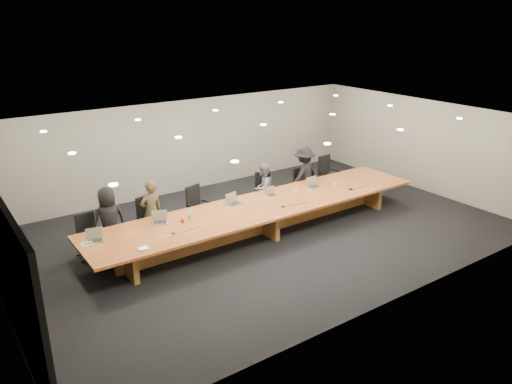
% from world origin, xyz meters
% --- Properties ---
extents(ground, '(12.00, 12.00, 0.00)m').
position_xyz_m(ground, '(0.00, 0.00, 0.00)').
color(ground, black).
rests_on(ground, ground).
extents(back_wall, '(12.00, 0.02, 2.80)m').
position_xyz_m(back_wall, '(0.00, 4.00, 1.40)').
color(back_wall, '#B1ADA1').
rests_on(back_wall, ground).
extents(conference_table, '(9.00, 1.80, 0.75)m').
position_xyz_m(conference_table, '(0.00, 0.00, 0.52)').
color(conference_table, '#954920').
rests_on(conference_table, ground).
extents(chair_far_left, '(0.52, 0.52, 1.03)m').
position_xyz_m(chair_far_left, '(-3.97, 1.16, 0.51)').
color(chair_far_left, black).
rests_on(chair_far_left, ground).
extents(chair_left, '(0.73, 0.73, 1.12)m').
position_xyz_m(chair_left, '(-2.46, 1.19, 0.56)').
color(chair_left, black).
rests_on(chair_left, ground).
extents(chair_mid_left, '(0.66, 0.66, 1.08)m').
position_xyz_m(chair_mid_left, '(-1.10, 1.30, 0.54)').
color(chair_mid_left, black).
rests_on(chair_mid_left, ground).
extents(chair_mid_right, '(0.69, 0.69, 1.07)m').
position_xyz_m(chair_mid_right, '(0.97, 1.25, 0.54)').
color(chair_mid_right, black).
rests_on(chair_mid_right, ground).
extents(chair_right, '(0.60, 0.60, 1.01)m').
position_xyz_m(chair_right, '(2.26, 1.15, 0.51)').
color(chair_right, black).
rests_on(chair_right, ground).
extents(chair_far_right, '(0.63, 0.63, 1.14)m').
position_xyz_m(chair_far_right, '(3.45, 1.32, 0.57)').
color(chair_far_right, black).
rests_on(chair_far_right, ground).
extents(person_a, '(0.78, 0.52, 1.57)m').
position_xyz_m(person_a, '(-3.50, 1.14, 0.79)').
color(person_a, black).
rests_on(person_a, ground).
extents(person_b, '(0.61, 0.44, 1.55)m').
position_xyz_m(person_b, '(-2.47, 1.12, 0.77)').
color(person_b, '#3F3822').
rests_on(person_b, ground).
extents(person_c, '(0.83, 0.74, 1.41)m').
position_xyz_m(person_c, '(0.82, 1.14, 0.70)').
color(person_c, slate).
rests_on(person_c, ground).
extents(person_d, '(1.17, 0.84, 1.63)m').
position_xyz_m(person_d, '(2.27, 1.12, 0.81)').
color(person_d, black).
rests_on(person_d, ground).
extents(laptop_a, '(0.38, 0.31, 0.27)m').
position_xyz_m(laptop_a, '(-4.09, 0.29, 0.88)').
color(laptop_a, tan).
rests_on(laptop_a, conference_table).
extents(laptop_b, '(0.42, 0.37, 0.27)m').
position_xyz_m(laptop_b, '(-2.58, 0.41, 0.89)').
color(laptop_b, '#B9A88D').
rests_on(laptop_b, conference_table).
extents(laptop_c, '(0.41, 0.34, 0.28)m').
position_xyz_m(laptop_c, '(-0.55, 0.43, 0.89)').
color(laptop_c, tan).
rests_on(laptop_c, conference_table).
extents(laptop_d, '(0.30, 0.22, 0.23)m').
position_xyz_m(laptop_d, '(0.59, 0.41, 0.86)').
color(laptop_d, tan).
rests_on(laptop_d, conference_table).
extents(laptop_e, '(0.37, 0.27, 0.28)m').
position_xyz_m(laptop_e, '(1.94, 0.27, 0.89)').
color(laptop_e, '#B6AA8B').
rests_on(laptop_e, conference_table).
extents(water_bottle, '(0.06, 0.06, 0.20)m').
position_xyz_m(water_bottle, '(-1.96, 0.13, 0.85)').
color(water_bottle, '#A9B9B4').
rests_on(water_bottle, conference_table).
extents(amber_mug, '(0.10, 0.10, 0.10)m').
position_xyz_m(amber_mug, '(-2.14, 0.15, 0.80)').
color(amber_mug, maroon).
rests_on(amber_mug, conference_table).
extents(paper_cup_near, '(0.09, 0.09, 0.10)m').
position_xyz_m(paper_cup_near, '(1.17, 0.16, 0.80)').
color(paper_cup_near, silver).
rests_on(paper_cup_near, conference_table).
extents(paper_cup_far, '(0.08, 0.08, 0.08)m').
position_xyz_m(paper_cup_far, '(2.48, 0.03, 0.79)').
color(paper_cup_far, silver).
rests_on(paper_cup_far, conference_table).
extents(notepad, '(0.28, 0.23, 0.02)m').
position_xyz_m(notepad, '(-4.26, 0.26, 0.76)').
color(notepad, silver).
rests_on(notepad, conference_table).
extents(lime_gadget, '(0.17, 0.10, 0.03)m').
position_xyz_m(lime_gadget, '(-4.24, 0.25, 0.78)').
color(lime_gadget, '#5DAF2E').
rests_on(lime_gadget, notepad).
extents(av_box, '(0.21, 0.16, 0.03)m').
position_xyz_m(av_box, '(-3.41, -0.62, 0.76)').
color(av_box, silver).
rests_on(av_box, conference_table).
extents(mic_left, '(0.12, 0.12, 0.03)m').
position_xyz_m(mic_left, '(-2.58, -0.28, 0.76)').
color(mic_left, black).
rests_on(mic_left, conference_table).
extents(mic_center, '(0.14, 0.14, 0.03)m').
position_xyz_m(mic_center, '(0.32, -0.40, 0.76)').
color(mic_center, black).
rests_on(mic_center, conference_table).
extents(mic_right, '(0.15, 0.15, 0.03)m').
position_xyz_m(mic_right, '(2.61, -0.42, 0.77)').
color(mic_right, black).
rests_on(mic_right, conference_table).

